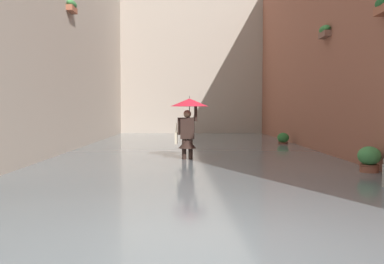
# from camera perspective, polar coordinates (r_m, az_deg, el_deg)

# --- Properties ---
(ground_plane) EXTENTS (60.00, 60.00, 0.00)m
(ground_plane) POSITION_cam_1_polar(r_m,az_deg,el_deg) (15.23, 0.23, -3.12)
(ground_plane) COLOR gray
(flood_water) EXTENTS (9.00, 27.17, 0.22)m
(flood_water) POSITION_cam_1_polar(r_m,az_deg,el_deg) (15.21, 0.23, -2.71)
(flood_water) COLOR slate
(flood_water) RESTS_ON ground_plane
(building_facade_left) EXTENTS (2.04, 25.17, 8.43)m
(building_facade_left) POSITION_cam_1_polar(r_m,az_deg,el_deg) (16.21, 18.62, 12.04)
(building_facade_left) COLOR #935642
(building_facade_left) RESTS_ON ground_plane
(building_facade_far) EXTENTS (11.80, 1.80, 8.60)m
(building_facade_far) POSITION_cam_1_polar(r_m,az_deg,el_deg) (26.76, -0.06, 8.71)
(building_facade_far) COLOR #A89989
(building_facade_far) RESTS_ON ground_plane
(person_wading) EXTENTS (1.06, 1.06, 1.98)m
(person_wading) POSITION_cam_1_polar(r_m,az_deg,el_deg) (12.24, -0.46, 1.99)
(person_wading) COLOR #4C4233
(person_wading) RESTS_ON ground_plane
(potted_plant_far_left) EXTENTS (0.47, 0.47, 0.66)m
(potted_plant_far_left) POSITION_cam_1_polar(r_m,az_deg,el_deg) (18.21, 11.64, -1.07)
(potted_plant_far_left) COLOR brown
(potted_plant_far_left) RESTS_ON ground_plane
(potted_plant_mid_left) EXTENTS (0.50, 0.50, 0.79)m
(potted_plant_mid_left) POSITION_cam_1_polar(r_m,az_deg,el_deg) (10.53, 21.83, -3.63)
(potted_plant_mid_left) COLOR brown
(potted_plant_mid_left) RESTS_ON ground_plane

